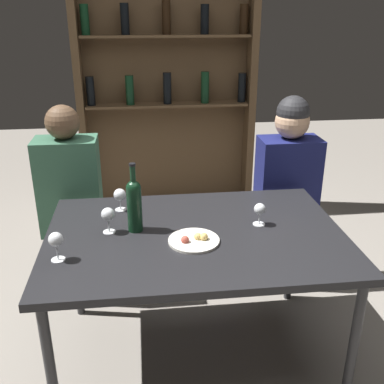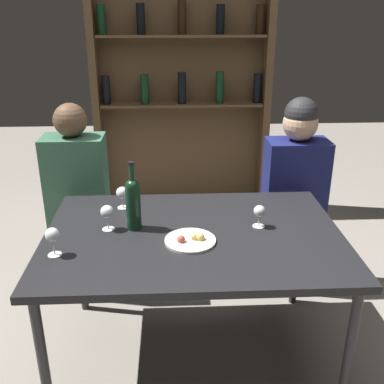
% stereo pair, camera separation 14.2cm
% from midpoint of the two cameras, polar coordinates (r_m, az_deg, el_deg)
% --- Properties ---
extents(ground_plane, '(10.00, 10.00, 0.00)m').
position_cam_midpoint_polar(ground_plane, '(2.55, 1.86, -19.75)').
color(ground_plane, gray).
extents(dining_table, '(1.41, 0.96, 0.72)m').
position_cam_midpoint_polar(dining_table, '(2.16, 2.09, -6.49)').
color(dining_table, black).
rests_on(dining_table, ground_plane).
extents(wine_rack_wall, '(1.48, 0.21, 2.31)m').
position_cam_midpoint_polar(wine_rack_wall, '(3.86, -0.23, 14.74)').
color(wine_rack_wall, '#4C3823').
rests_on(wine_rack_wall, ground_plane).
extents(wine_bottle, '(0.07, 0.07, 0.34)m').
position_cam_midpoint_polar(wine_bottle, '(2.12, -5.59, -1.18)').
color(wine_bottle, black).
rests_on(wine_bottle, dining_table).
extents(wine_glass_0, '(0.06, 0.06, 0.13)m').
position_cam_midpoint_polar(wine_glass_0, '(1.98, -15.34, -5.45)').
color(wine_glass_0, silver).
rests_on(wine_glass_0, dining_table).
extents(wine_glass_1, '(0.06, 0.06, 0.11)m').
position_cam_midpoint_polar(wine_glass_1, '(2.19, 10.41, -2.57)').
color(wine_glass_1, silver).
rests_on(wine_glass_1, dining_table).
extents(wine_glass_2, '(0.06, 0.06, 0.13)m').
position_cam_midpoint_polar(wine_glass_2, '(2.15, -8.86, -2.65)').
color(wine_glass_2, silver).
rests_on(wine_glass_2, dining_table).
extents(wine_glass_3, '(0.06, 0.06, 0.12)m').
position_cam_midpoint_polar(wine_glass_3, '(2.37, -7.16, -0.23)').
color(wine_glass_3, silver).
rests_on(wine_glass_3, dining_table).
extents(food_plate_0, '(0.23, 0.23, 0.04)m').
position_cam_midpoint_polar(food_plate_0, '(2.05, 1.84, -6.15)').
color(food_plate_0, silver).
rests_on(food_plate_0, dining_table).
extents(seated_person_left, '(0.36, 0.22, 1.22)m').
position_cam_midpoint_polar(seated_person_left, '(2.81, -12.71, -1.97)').
color(seated_person_left, '#26262B').
rests_on(seated_person_left, ground_plane).
extents(seated_person_right, '(0.37, 0.22, 1.24)m').
position_cam_midpoint_polar(seated_person_right, '(2.87, 14.14, -0.83)').
color(seated_person_right, '#26262B').
rests_on(seated_person_right, ground_plane).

